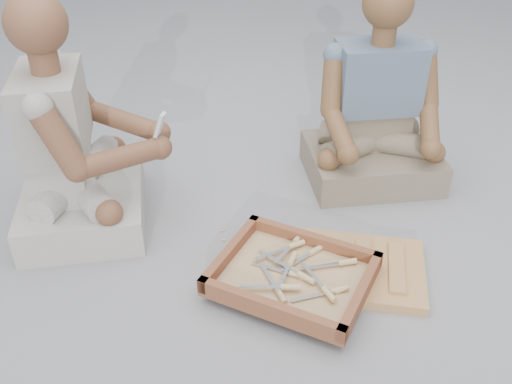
# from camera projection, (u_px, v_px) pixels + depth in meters

# --- Properties ---
(ground) EXTENTS (60.00, 60.00, 0.00)m
(ground) POSITION_uv_depth(u_px,v_px,m) (275.00, 288.00, 2.15)
(ground) COLOR gray
(ground) RESTS_ON ground
(carved_panel) EXTENTS (0.61, 0.41, 0.04)m
(carved_panel) POSITION_uv_depth(u_px,v_px,m) (346.00, 267.00, 2.22)
(carved_panel) COLOR olive
(carved_panel) RESTS_ON ground
(tool_tray) EXTENTS (0.66, 0.59, 0.07)m
(tool_tray) POSITION_uv_depth(u_px,v_px,m) (293.00, 276.00, 2.12)
(tool_tray) COLOR brown
(tool_tray) RESTS_ON carved_panel
(chisel_0) EXTENTS (0.14, 0.19, 0.02)m
(chisel_0) POSITION_uv_depth(u_px,v_px,m) (326.00, 290.00, 2.02)
(chisel_0) COLOR silver
(chisel_0) RESTS_ON tool_tray
(chisel_1) EXTENTS (0.19, 0.15, 0.02)m
(chisel_1) POSITION_uv_depth(u_px,v_px,m) (292.00, 246.00, 2.23)
(chisel_1) COLOR silver
(chisel_1) RESTS_ON tool_tray
(chisel_2) EXTENTS (0.16, 0.18, 0.02)m
(chisel_2) POSITION_uv_depth(u_px,v_px,m) (312.00, 252.00, 2.21)
(chisel_2) COLOR silver
(chisel_2) RESTS_ON tool_tray
(chisel_3) EXTENTS (0.06, 0.22, 0.02)m
(chisel_3) POSITION_uv_depth(u_px,v_px,m) (291.00, 262.00, 2.15)
(chisel_3) COLOR silver
(chisel_3) RESTS_ON tool_tray
(chisel_4) EXTENTS (0.21, 0.09, 0.02)m
(chisel_4) POSITION_uv_depth(u_px,v_px,m) (342.00, 263.00, 2.16)
(chisel_4) COLOR silver
(chisel_4) RESTS_ON tool_tray
(chisel_5) EXTENTS (0.13, 0.20, 0.02)m
(chisel_5) POSITION_uv_depth(u_px,v_px,m) (279.00, 292.00, 2.03)
(chisel_5) COLOR silver
(chisel_5) RESTS_ON tool_tray
(chisel_6) EXTENTS (0.19, 0.14, 0.02)m
(chisel_6) POSITION_uv_depth(u_px,v_px,m) (292.00, 270.00, 2.14)
(chisel_6) COLOR silver
(chisel_6) RESTS_ON tool_tray
(chisel_7) EXTENTS (0.22, 0.07, 0.02)m
(chisel_7) POSITION_uv_depth(u_px,v_px,m) (293.00, 274.00, 2.11)
(chisel_7) COLOR silver
(chisel_7) RESTS_ON tool_tray
(chisel_8) EXTENTS (0.19, 0.13, 0.02)m
(chisel_8) POSITION_uv_depth(u_px,v_px,m) (302.00, 275.00, 2.09)
(chisel_8) COLOR silver
(chisel_8) RESTS_ON tool_tray
(chisel_9) EXTENTS (0.21, 0.11, 0.02)m
(chisel_9) POSITION_uv_depth(u_px,v_px,m) (333.00, 291.00, 2.04)
(chisel_9) COLOR silver
(chisel_9) RESTS_ON tool_tray
(chisel_10) EXTENTS (0.22, 0.04, 0.02)m
(chisel_10) POSITION_uv_depth(u_px,v_px,m) (284.00, 287.00, 2.04)
(chisel_10) COLOR silver
(chisel_10) RESTS_ON tool_tray
(chisel_11) EXTENTS (0.11, 0.21, 0.02)m
(chisel_11) POSITION_uv_depth(u_px,v_px,m) (296.00, 240.00, 2.26)
(chisel_11) COLOR silver
(chisel_11) RESTS_ON tool_tray
(wood_chip_0) EXTENTS (0.02, 0.02, 0.00)m
(wood_chip_0) POSITION_uv_depth(u_px,v_px,m) (224.00, 240.00, 2.39)
(wood_chip_0) COLOR tan
(wood_chip_0) RESTS_ON ground
(wood_chip_1) EXTENTS (0.02, 0.02, 0.00)m
(wood_chip_1) POSITION_uv_depth(u_px,v_px,m) (237.00, 247.00, 2.35)
(wood_chip_1) COLOR tan
(wood_chip_1) RESTS_ON ground
(wood_chip_2) EXTENTS (0.02, 0.02, 0.00)m
(wood_chip_2) POSITION_uv_depth(u_px,v_px,m) (381.00, 255.00, 2.31)
(wood_chip_2) COLOR tan
(wood_chip_2) RESTS_ON ground
(wood_chip_3) EXTENTS (0.02, 0.02, 0.00)m
(wood_chip_3) POSITION_uv_depth(u_px,v_px,m) (271.00, 300.00, 2.10)
(wood_chip_3) COLOR tan
(wood_chip_3) RESTS_ON ground
(wood_chip_4) EXTENTS (0.02, 0.02, 0.00)m
(wood_chip_4) POSITION_uv_depth(u_px,v_px,m) (309.00, 284.00, 2.17)
(wood_chip_4) COLOR tan
(wood_chip_4) RESTS_ON ground
(wood_chip_5) EXTENTS (0.02, 0.02, 0.00)m
(wood_chip_5) POSITION_uv_depth(u_px,v_px,m) (316.00, 274.00, 2.22)
(wood_chip_5) COLOR tan
(wood_chip_5) RESTS_ON ground
(wood_chip_6) EXTENTS (0.02, 0.02, 0.00)m
(wood_chip_6) POSITION_uv_depth(u_px,v_px,m) (347.00, 257.00, 2.30)
(wood_chip_6) COLOR tan
(wood_chip_6) RESTS_ON ground
(wood_chip_7) EXTENTS (0.02, 0.02, 0.00)m
(wood_chip_7) POSITION_uv_depth(u_px,v_px,m) (308.00, 258.00, 2.29)
(wood_chip_7) COLOR tan
(wood_chip_7) RESTS_ON ground
(wood_chip_8) EXTENTS (0.02, 0.02, 0.00)m
(wood_chip_8) POSITION_uv_depth(u_px,v_px,m) (355.00, 235.00, 2.42)
(wood_chip_8) COLOR tan
(wood_chip_8) RESTS_ON ground
(wood_chip_9) EXTENTS (0.02, 0.02, 0.00)m
(wood_chip_9) POSITION_uv_depth(u_px,v_px,m) (282.00, 232.00, 2.44)
(wood_chip_9) COLOR tan
(wood_chip_9) RESTS_ON ground
(wood_chip_10) EXTENTS (0.02, 0.02, 0.00)m
(wood_chip_10) POSITION_uv_depth(u_px,v_px,m) (222.00, 231.00, 2.45)
(wood_chip_10) COLOR tan
(wood_chip_10) RESTS_ON ground
(wood_chip_11) EXTENTS (0.02, 0.02, 0.00)m
(wood_chip_11) POSITION_uv_depth(u_px,v_px,m) (269.00, 280.00, 2.19)
(wood_chip_11) COLOR tan
(wood_chip_11) RESTS_ON ground
(wood_chip_12) EXTENTS (0.02, 0.02, 0.00)m
(wood_chip_12) POSITION_uv_depth(u_px,v_px,m) (274.00, 247.00, 2.35)
(wood_chip_12) COLOR tan
(wood_chip_12) RESTS_ON ground
(wood_chip_13) EXTENTS (0.02, 0.02, 0.00)m
(wood_chip_13) POSITION_uv_depth(u_px,v_px,m) (372.00, 287.00, 2.16)
(wood_chip_13) COLOR tan
(wood_chip_13) RESTS_ON ground
(wood_chip_14) EXTENTS (0.02, 0.02, 0.00)m
(wood_chip_14) POSITION_uv_depth(u_px,v_px,m) (268.00, 256.00, 2.31)
(wood_chip_14) COLOR tan
(wood_chip_14) RESTS_ON ground
(wood_chip_15) EXTENTS (0.02, 0.02, 0.00)m
(wood_chip_15) POSITION_uv_depth(u_px,v_px,m) (241.00, 287.00, 2.16)
(wood_chip_15) COLOR tan
(wood_chip_15) RESTS_ON ground
(craftsman) EXTENTS (0.74, 0.75, 0.98)m
(craftsman) POSITION_uv_depth(u_px,v_px,m) (74.00, 152.00, 2.34)
(craftsman) COLOR #BBB7AD
(craftsman) RESTS_ON ground
(companion) EXTENTS (0.72, 0.63, 0.94)m
(companion) POSITION_uv_depth(u_px,v_px,m) (376.00, 118.00, 2.65)
(companion) COLOR #776D56
(companion) RESTS_ON ground
(mobile_phone) EXTENTS (0.05, 0.05, 0.10)m
(mobile_phone) POSITION_uv_depth(u_px,v_px,m) (160.00, 125.00, 2.27)
(mobile_phone) COLOR silver
(mobile_phone) RESTS_ON craftsman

